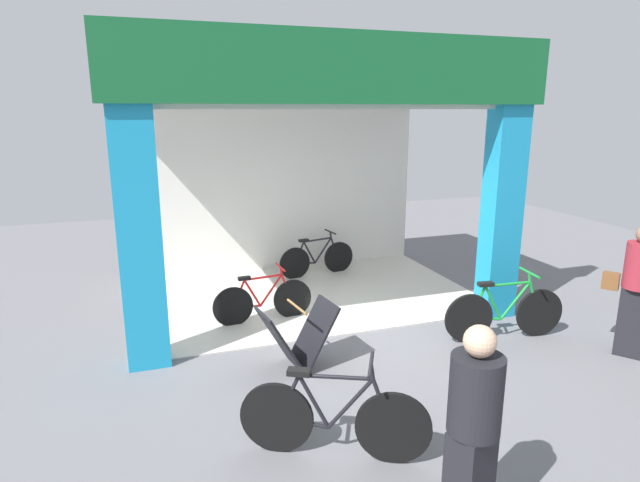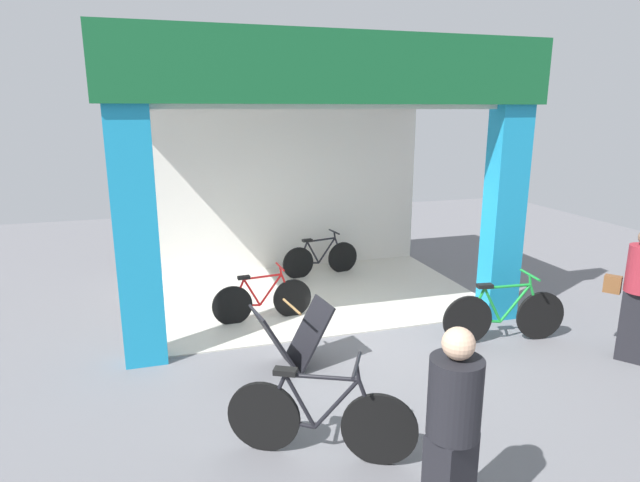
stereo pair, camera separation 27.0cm
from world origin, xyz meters
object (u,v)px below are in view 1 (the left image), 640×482
(bicycle_inside_0, at_px, (263,300))
(bicycle_parked_0, at_px, (333,419))
(bicycle_inside_1, at_px, (317,258))
(pedestrian_1, at_px, (473,429))
(pedestrian_0, at_px, (636,289))
(sandwich_board_sign, at_px, (297,337))
(bicycle_parked_1, at_px, (504,313))

(bicycle_inside_0, relative_size, bicycle_parked_0, 0.96)
(bicycle_inside_1, distance_m, pedestrian_1, 6.35)
(bicycle_parked_0, distance_m, pedestrian_0, 4.35)
(sandwich_board_sign, distance_m, pedestrian_1, 2.95)
(bicycle_parked_0, bearing_deg, sandwich_board_sign, 84.07)
(bicycle_inside_1, relative_size, bicycle_parked_1, 0.89)
(pedestrian_0, bearing_deg, bicycle_parked_1, 142.69)
(sandwich_board_sign, bearing_deg, bicycle_parked_1, -2.24)
(bicycle_inside_0, height_order, pedestrian_0, pedestrian_0)
(pedestrian_0, height_order, pedestrian_1, pedestrian_0)
(bicycle_inside_0, distance_m, pedestrian_0, 4.91)
(pedestrian_0, relative_size, pedestrian_1, 1.02)
(bicycle_inside_1, bearing_deg, pedestrian_0, -58.54)
(sandwich_board_sign, height_order, pedestrian_0, pedestrian_0)
(bicycle_parked_0, distance_m, pedestrian_1, 1.39)
(bicycle_parked_0, bearing_deg, bicycle_parked_1, 27.93)
(bicycle_parked_0, xyz_separation_m, pedestrian_1, (0.62, -1.14, 0.48))
(bicycle_parked_0, xyz_separation_m, bicycle_parked_1, (3.06, 1.62, -0.00))
(bicycle_inside_0, distance_m, bicycle_inside_1, 2.35)
(pedestrian_1, bearing_deg, bicycle_parked_1, 48.61)
(bicycle_inside_0, relative_size, sandwich_board_sign, 1.54)
(bicycle_parked_0, bearing_deg, pedestrian_1, -61.43)
(bicycle_inside_0, relative_size, pedestrian_0, 0.88)
(pedestrian_1, bearing_deg, bicycle_inside_1, 81.43)
(sandwich_board_sign, xyz_separation_m, pedestrian_1, (0.44, -2.88, 0.46))
(bicycle_parked_0, relative_size, sandwich_board_sign, 1.60)
(sandwich_board_sign, relative_size, pedestrian_1, 0.59)
(bicycle_inside_0, bearing_deg, bicycle_parked_0, -91.97)
(bicycle_parked_1, height_order, pedestrian_0, pedestrian_0)
(bicycle_parked_1, bearing_deg, sandwich_board_sign, 177.76)
(bicycle_parked_0, height_order, sandwich_board_sign, bicycle_parked_0)
(sandwich_board_sign, bearing_deg, pedestrian_0, -14.15)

